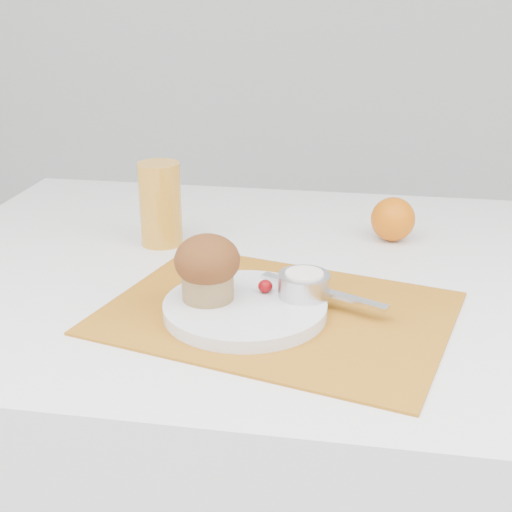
% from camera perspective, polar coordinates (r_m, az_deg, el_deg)
% --- Properties ---
extents(table, '(1.20, 0.80, 0.75)m').
position_cam_1_polar(table, '(1.22, 4.10, -17.56)').
color(table, white).
rests_on(table, ground).
extents(placemat, '(0.48, 0.40, 0.00)m').
position_cam_1_polar(placemat, '(0.90, 1.70, -4.56)').
color(placemat, '#AE6818').
rests_on(placemat, table).
extents(plate, '(0.26, 0.26, 0.02)m').
position_cam_1_polar(plate, '(0.89, -0.88, -4.18)').
color(plate, white).
rests_on(plate, placemat).
extents(ramekin, '(0.07, 0.07, 0.03)m').
position_cam_1_polar(ramekin, '(0.90, 3.86, -2.32)').
color(ramekin, silver).
rests_on(ramekin, plate).
extents(cream, '(0.06, 0.06, 0.01)m').
position_cam_1_polar(cream, '(0.89, 3.89, -1.49)').
color(cream, white).
rests_on(cream, ramekin).
extents(raspberry_near, '(0.02, 0.02, 0.02)m').
position_cam_1_polar(raspberry_near, '(0.91, 0.75, -2.43)').
color(raspberry_near, '#5F0205').
rests_on(raspberry_near, plate).
extents(raspberry_far, '(0.02, 0.02, 0.02)m').
position_cam_1_polar(raspberry_far, '(0.91, 2.82, -2.14)').
color(raspberry_far, '#5B0211').
rests_on(raspberry_far, plate).
extents(butter_knife, '(0.17, 0.09, 0.00)m').
position_cam_1_polar(butter_knife, '(0.91, 5.34, -2.80)').
color(butter_knife, silver).
rests_on(butter_knife, plate).
extents(orange, '(0.07, 0.07, 0.07)m').
position_cam_1_polar(orange, '(1.15, 10.89, 2.91)').
color(orange, '#DD6407').
rests_on(orange, table).
extents(juice_glass, '(0.08, 0.08, 0.13)m').
position_cam_1_polar(juice_glass, '(1.12, -7.66, 4.14)').
color(juice_glass, orange).
rests_on(juice_glass, table).
extents(muffin, '(0.08, 0.08, 0.08)m').
position_cam_1_polar(muffin, '(0.88, -3.91, -0.86)').
color(muffin, '#9D7C4C').
rests_on(muffin, plate).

